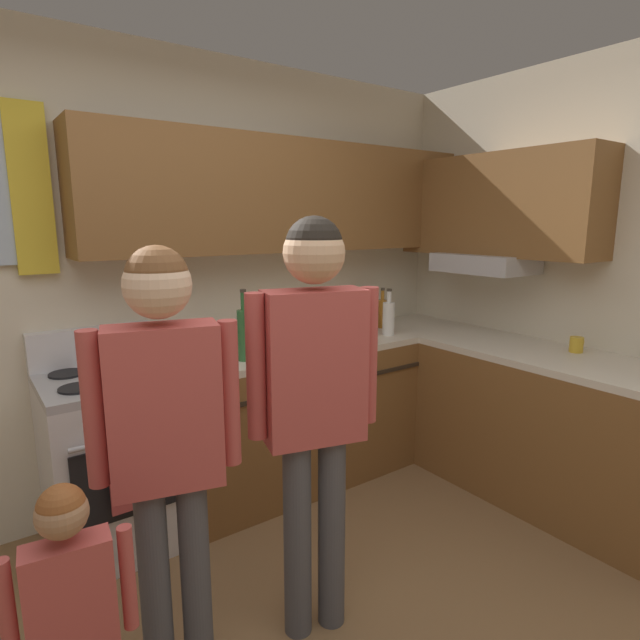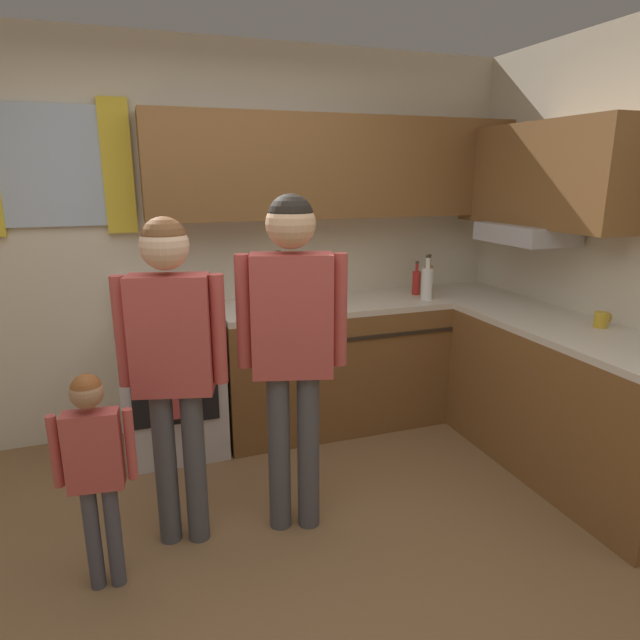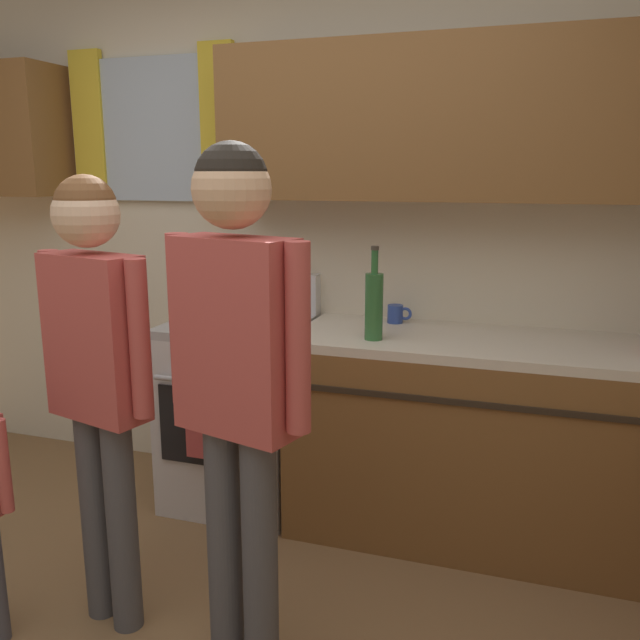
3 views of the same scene
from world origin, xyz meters
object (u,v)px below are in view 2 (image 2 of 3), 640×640
Objects in this scene: bottle_sauce_red at (416,282)px; mug_cobalt_blue at (270,294)px; bottle_wine_green at (279,289)px; small_child at (94,458)px; adult_in_plaid at (292,329)px; mug_mustard_yellow at (601,319)px; bottle_milk_white at (427,283)px; stove_oven at (172,380)px; adult_holding_child at (172,348)px; bottle_oil_amber at (428,278)px.

mug_cobalt_blue is at bearing 170.97° from bottle_sauce_red.
bottle_sauce_red is at bearing 9.02° from bottle_wine_green.
small_child is at bearing -135.35° from bottle_wine_green.
small_child is at bearing -171.01° from adult_in_plaid.
bottle_wine_green is 3.28× the size of mug_mustard_yellow.
mug_cobalt_blue is (-1.05, 0.34, -0.08)m from bottle_milk_white.
bottle_milk_white reaches higher than small_child.
mug_mustard_yellow is (1.66, -0.97, -0.11)m from bottle_wine_green.
bottle_sauce_red is 1.28m from mug_mustard_yellow.
stove_oven is 1.33m from adult_in_plaid.
adult_holding_child is at bearing -154.53° from bottle_milk_white.
mug_mustard_yellow is 0.08× the size of adult_holding_child.
adult_holding_child reaches higher than bottle_milk_white.
adult_holding_child is at bearing -122.35° from mug_cobalt_blue.
small_child is (-2.75, -0.10, -0.33)m from mug_mustard_yellow.
adult_in_plaid is at bearing -65.01° from stove_oven.
stove_oven is at bearing 175.36° from bottle_milk_white.
bottle_milk_white is at bearing -122.69° from bottle_oil_amber.
bottle_wine_green is at bearing 44.65° from small_child.
adult_holding_child reaches higher than mug_mustard_yellow.
bottle_wine_green is 3.43× the size of mug_cobalt_blue.
mug_mustard_yellow is 0.12× the size of small_child.
mug_mustard_yellow is at bearing -38.85° from mug_cobalt_blue.
adult_in_plaid reaches higher than bottle_wine_green.
adult_in_plaid is at bearing -139.06° from bottle_sauce_red.
bottle_milk_white is 1.14m from mug_mustard_yellow.
adult_holding_child is at bearing -130.52° from bottle_wine_green.
adult_holding_child is at bearing -92.51° from stove_oven.
bottle_wine_green reaches higher than bottle_oil_amber.
stove_oven is 4.48× the size of bottle_sauce_red.
mug_cobalt_blue is (-1.18, 0.14, -0.07)m from bottle_oil_amber.
bottle_wine_green is at bearing -179.94° from bottle_milk_white.
bottle_sauce_red reaches higher than small_child.
stove_oven reaches higher than mug_cobalt_blue.
bottle_milk_white is 2.45m from small_child.
bottle_milk_white reaches higher than bottle_oil_amber.
small_child is at bearing -128.19° from mug_cobalt_blue.
adult_in_plaid reaches higher than stove_oven.
bottle_sauce_red is (1.78, 0.03, 0.53)m from stove_oven.
adult_in_plaid reaches higher than adult_holding_child.
small_child is (-0.90, -0.14, -0.43)m from adult_in_plaid.
small_child is (-0.35, -0.22, -0.38)m from adult_holding_child.
adult_in_plaid is 1.69× the size of small_child.
stove_oven is 1.86m from bottle_sauce_red.
bottle_wine_green reaches higher than mug_cobalt_blue.
bottle_milk_white is at bearing -17.95° from mug_cobalt_blue.
bottle_milk_white is 1.08m from bottle_wine_green.
stove_oven is 3.85× the size of bottle_oil_amber.
bottle_milk_white is at bearing -4.64° from stove_oven.
mug_mustard_yellow and small_child have the same top height.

